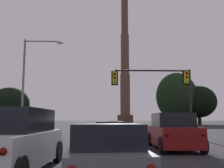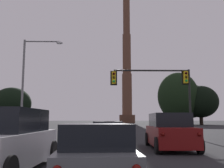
% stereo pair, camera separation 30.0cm
% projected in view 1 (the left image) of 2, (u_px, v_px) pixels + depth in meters
% --- Properties ---
extents(suv_left_lane_second, '(2.31, 4.98, 1.86)m').
position_uv_depth(suv_left_lane_second, '(12.00, 141.00, 7.71)').
color(suv_left_lane_second, silver).
rests_on(suv_left_lane_second, ground_plane).
extents(sedan_center_lane_front, '(2.19, 4.78, 1.43)m').
position_uv_depth(sedan_center_lane_front, '(110.00, 135.00, 14.86)').
color(sedan_center_lane_front, gray).
rests_on(sedan_center_lane_front, ground_plane).
extents(suv_right_lane_front, '(2.27, 4.97, 1.86)m').
position_uv_depth(suv_right_lane_front, '(173.00, 132.00, 13.70)').
color(suv_right_lane_front, maroon).
rests_on(suv_right_lane_front, ground_plane).
extents(hatchback_center_lane_second, '(2.09, 4.18, 1.44)m').
position_uv_depth(hatchback_center_lane_second, '(106.00, 156.00, 6.37)').
color(hatchback_center_lane_second, '#4C4F54').
rests_on(hatchback_center_lane_second, ground_plane).
extents(traffic_light_overhead_right, '(6.95, 0.50, 5.79)m').
position_uv_depth(traffic_light_overhead_right, '(163.00, 85.00, 22.35)').
color(traffic_light_overhead_right, black).
rests_on(traffic_light_overhead_right, ground_plane).
extents(street_lamp, '(3.72, 0.36, 9.01)m').
position_uv_depth(street_lamp, '(30.00, 76.00, 24.28)').
color(street_lamp, slate).
rests_on(street_lamp, ground_plane).
extents(smokestack, '(6.78, 6.78, 57.03)m').
position_uv_depth(smokestack, '(125.00, 72.00, 114.83)').
color(smokestack, '#523427').
rests_on(smokestack, ground_plane).
extents(treeline_left_mid, '(10.64, 9.58, 10.28)m').
position_uv_depth(treeline_left_mid, '(10.00, 103.00, 71.66)').
color(treeline_left_mid, black).
rests_on(treeline_left_mid, ground_plane).
extents(treeline_center_left, '(9.93, 8.94, 10.91)m').
position_uv_depth(treeline_center_left, '(199.00, 102.00, 73.38)').
color(treeline_center_left, black).
rests_on(treeline_center_left, ground_plane).
extents(treeline_far_right, '(11.48, 10.33, 14.72)m').
position_uv_depth(treeline_far_right, '(177.00, 96.00, 73.70)').
color(treeline_far_right, black).
rests_on(treeline_far_right, ground_plane).
extents(treeline_center_right, '(12.98, 11.68, 12.22)m').
position_uv_depth(treeline_center_right, '(188.00, 101.00, 80.25)').
color(treeline_center_right, black).
rests_on(treeline_center_right, ground_plane).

